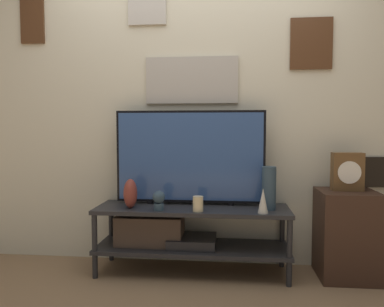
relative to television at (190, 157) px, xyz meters
name	(u,v)px	position (x,y,z in m)	size (l,w,h in m)	color
ground_plane	(188,286)	(0.03, -0.36, -0.88)	(12.00, 12.00, 0.00)	#846647
wall_back	(196,98)	(0.03, 0.17, 0.47)	(6.40, 0.08, 2.70)	beige
media_console	(177,231)	(-0.09, -0.10, -0.56)	(1.46, 0.44, 0.51)	#232326
television	(190,157)	(0.00, 0.00, 0.00)	(1.17, 0.05, 0.74)	black
vase_urn_stoneware	(130,194)	(-0.43, -0.18, -0.27)	(0.10, 0.13, 0.22)	brown
vase_tall_ceramic	(269,188)	(0.60, -0.12, -0.22)	(0.10, 0.10, 0.32)	#2D4251
vase_slim_bronze	(263,201)	(0.55, -0.25, -0.29)	(0.07, 0.07, 0.18)	beige
candle_jar	(198,204)	(0.09, -0.24, -0.32)	(0.08, 0.08, 0.11)	beige
decorative_bust	(159,200)	(-0.20, -0.23, -0.30)	(0.09, 0.09, 0.14)	#2D4251
side_table	(346,234)	(1.17, -0.08, -0.56)	(0.41, 0.40, 0.65)	#382319
mantel_clock	(347,172)	(1.17, -0.06, -0.10)	(0.22, 0.11, 0.28)	brown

